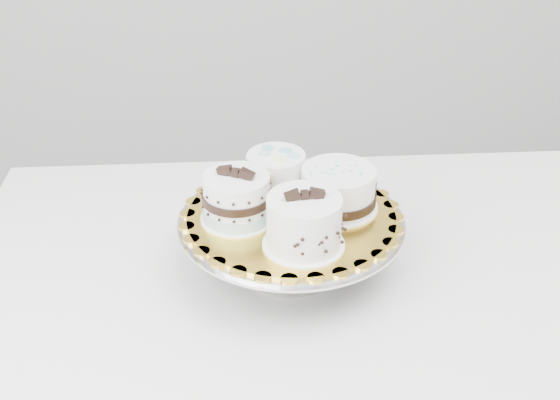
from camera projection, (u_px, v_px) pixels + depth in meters
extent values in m
cube|color=white|center=(331.00, 286.00, 1.06)|extent=(1.23, 0.90, 0.04)
cube|color=white|center=(65.00, 339.00, 1.51)|extent=(0.06, 0.06, 0.71)
cube|color=white|center=(536.00, 318.00, 1.57)|extent=(0.06, 0.06, 0.71)
cylinder|color=gray|center=(291.00, 263.00, 1.07)|extent=(0.15, 0.15, 0.01)
cylinder|color=gray|center=(291.00, 245.00, 1.05)|extent=(0.10, 0.10, 0.08)
cylinder|color=silver|center=(291.00, 220.00, 1.03)|extent=(0.32, 0.32, 0.01)
cylinder|color=silver|center=(291.00, 221.00, 1.03)|extent=(0.33, 0.33, 0.00)
cylinder|color=gold|center=(291.00, 216.00, 1.03)|extent=(0.35, 0.35, 0.00)
cylinder|color=white|center=(304.00, 244.00, 0.96)|extent=(0.11, 0.11, 0.00)
cylinder|color=white|center=(304.00, 221.00, 0.94)|extent=(0.10, 0.10, 0.07)
cylinder|color=white|center=(237.00, 217.00, 1.02)|extent=(0.11, 0.11, 0.00)
cylinder|color=white|center=(237.00, 197.00, 1.00)|extent=(0.13, 0.13, 0.07)
cylinder|color=#A0C5CA|center=(237.00, 211.00, 1.01)|extent=(0.10, 0.10, 0.02)
cylinder|color=black|center=(237.00, 196.00, 1.00)|extent=(0.10, 0.10, 0.01)
cylinder|color=white|center=(276.00, 191.00, 1.08)|extent=(0.10, 0.10, 0.00)
cylinder|color=white|center=(276.00, 173.00, 1.06)|extent=(0.09, 0.09, 0.06)
cylinder|color=white|center=(337.00, 206.00, 1.04)|extent=(0.12, 0.12, 0.00)
cylinder|color=white|center=(338.00, 188.00, 1.03)|extent=(0.14, 0.14, 0.06)
cylinder|color=black|center=(338.00, 197.00, 1.04)|extent=(0.11, 0.11, 0.01)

